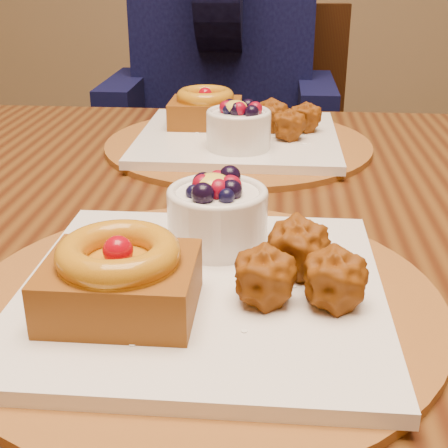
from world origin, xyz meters
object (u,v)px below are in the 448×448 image
Objects in this scene: place_setting_near at (200,276)px; diner at (224,34)px; chair_far at (259,179)px; place_setting_far at (236,132)px; dining_table at (226,265)px.

place_setting_near is 0.48× the size of diner.
place_setting_far is at bearing -97.41° from chair_far.
dining_table is 4.21× the size of place_setting_far.
place_setting_far is at bearing 89.96° from place_setting_near.
place_setting_far is 0.48× the size of diner.
diner reaches higher than place_setting_far.
place_setting_near is at bearing -90.70° from dining_table.
chair_far is 0.36m from diner.
dining_table is 2.02× the size of diner.
dining_table is 1.78× the size of chair_far.
diner is at bearing 94.92° from dining_table.
dining_table is 0.82m from diner.
diner reaches higher than chair_far.
place_setting_far is 0.59m from diner.
place_setting_far is at bearing -105.39° from diner.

